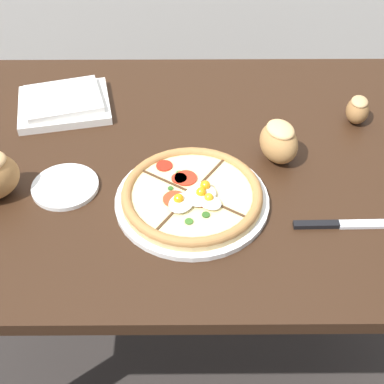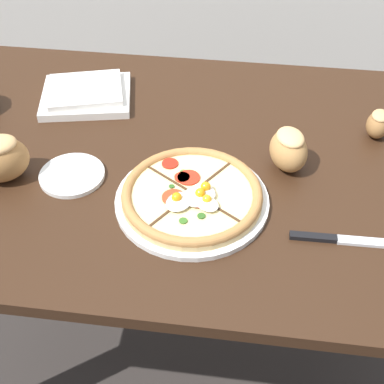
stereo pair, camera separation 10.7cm
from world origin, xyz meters
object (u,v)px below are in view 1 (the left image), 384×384
Objects in this scene: pizza at (192,196)px; napkin_folded at (64,103)px; knife_main at (346,224)px; side_saucer at (65,187)px; dining_table at (181,191)px; bread_piece_far at (279,141)px; bread_piece_near at (358,109)px.

pizza reaches higher than napkin_folded.
side_saucer is at bearing 167.87° from knife_main.
knife_main and side_saucer have the same top height.
bread_piece_far reaches higher than dining_table.
dining_table is 10.28× the size of bread_piece_far.
bread_piece_near is 0.66× the size of bread_piece_far.
bread_piece_far is at bearing 36.62° from pizza.
bread_piece_far is (0.19, 0.14, 0.03)m from pizza.
dining_table is 0.28m from side_saucer.
bread_piece_near reaches higher than napkin_folded.
dining_table is 0.47m from bread_piece_near.
bread_piece_far is at bearing -145.89° from bread_piece_near.
bread_piece_far reaches higher than napkin_folded.
knife_main is (0.30, -0.07, -0.01)m from pizza.
pizza is 0.24m from bread_piece_far.
dining_table is at bearing 145.95° from knife_main.
dining_table is at bearing -162.31° from bread_piece_near.
pizza is 0.49m from bread_piece_near.
bread_piece_near is at bearing 35.32° from pizza.
bread_piece_far reaches higher than side_saucer.
bread_piece_far is 0.58× the size of knife_main.
pizza reaches higher than side_saucer.
bread_piece_far is at bearing 11.85° from side_saucer.
napkin_folded is at bearing 146.35° from dining_table.
knife_main is at bearing -61.95° from bread_piece_far.
bread_piece_near is at bearing -4.64° from napkin_folded.
side_saucer is (-0.57, 0.11, 0.00)m from knife_main.
napkin_folded is at bearing 132.97° from pizza.
napkin_folded is 0.74m from knife_main.
dining_table is at bearing -33.65° from napkin_folded.
knife_main is (0.11, -0.21, -0.04)m from bread_piece_far.
bread_piece_far is (0.51, -0.20, 0.03)m from napkin_folded.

